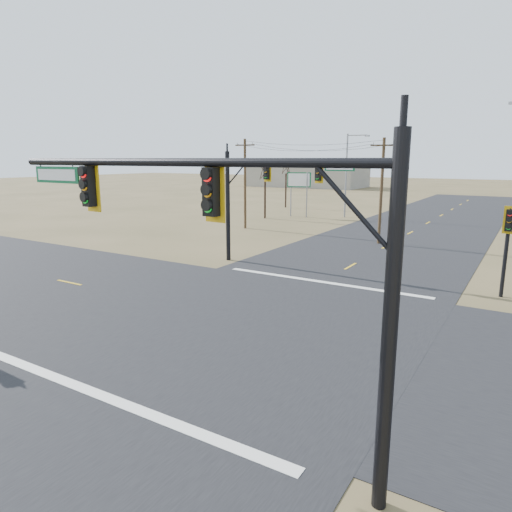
% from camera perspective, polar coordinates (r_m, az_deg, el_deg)
% --- Properties ---
extents(ground, '(320.00, 320.00, 0.00)m').
position_cam_1_polar(ground, '(19.49, -0.58, -8.29)').
color(ground, brown).
rests_on(ground, ground).
extents(road_ew, '(160.00, 14.00, 0.02)m').
position_cam_1_polar(road_ew, '(19.49, -0.58, -8.26)').
color(road_ew, black).
rests_on(road_ew, ground).
extents(road_ns, '(14.00, 160.00, 0.02)m').
position_cam_1_polar(road_ns, '(19.49, -0.58, -8.25)').
color(road_ns, black).
rests_on(road_ns, ground).
extents(stop_bar_near, '(12.00, 0.40, 0.01)m').
position_cam_1_polar(stop_bar_near, '(14.27, -17.53, -16.74)').
color(stop_bar_near, silver).
rests_on(stop_bar_near, road_ns).
extents(stop_bar_far, '(12.00, 0.40, 0.01)m').
position_cam_1_polar(stop_bar_far, '(25.85, 8.30, -3.22)').
color(stop_bar_far, silver).
rests_on(stop_bar_far, road_ns).
extents(mast_arm_near, '(10.56, 0.45, 7.29)m').
position_cam_1_polar(mast_arm_near, '(9.91, -3.88, 3.53)').
color(mast_arm_near, black).
rests_on(mast_arm_near, ground).
extents(mast_arm_far, '(8.98, 0.48, 7.27)m').
position_cam_1_polar(mast_arm_far, '(29.02, 1.22, 9.01)').
color(mast_arm_far, black).
rests_on(mast_arm_far, ground).
extents(pedestal_signal_ne, '(0.57, 0.50, 4.58)m').
position_cam_1_polar(pedestal_signal_ne, '(25.26, 28.98, 2.68)').
color(pedestal_signal_ne, black).
rests_on(pedestal_signal_ne, ground).
extents(utility_pole_near, '(1.98, 0.82, 8.43)m').
position_cam_1_polar(utility_pole_near, '(38.09, 15.41, 8.05)').
color(utility_pole_near, '#49351F').
rests_on(utility_pole_near, ground).
extents(utility_pole_far, '(2.13, 0.25, 8.69)m').
position_cam_1_polar(utility_pole_far, '(45.22, -1.38, 9.19)').
color(utility_pole_far, '#49351F').
rests_on(utility_pole_far, ground).
extents(highway_sign, '(2.69, 0.96, 5.26)m').
position_cam_1_polar(highway_sign, '(54.90, 5.39, 8.84)').
color(highway_sign, gray).
rests_on(highway_sign, ground).
extents(streetlight_c, '(2.70, 0.41, 9.64)m').
position_cam_1_polar(streetlight_c, '(55.15, 11.42, 10.37)').
color(streetlight_c, gray).
rests_on(streetlight_c, ground).
extents(bare_tree_a, '(3.10, 3.10, 7.15)m').
position_cam_1_polar(bare_tree_a, '(53.06, 1.15, 10.81)').
color(bare_tree_a, black).
rests_on(bare_tree_a, ground).
extents(bare_tree_b, '(3.17, 3.17, 7.34)m').
position_cam_1_polar(bare_tree_b, '(65.54, 3.79, 11.19)').
color(bare_tree_b, black).
rests_on(bare_tree_b, ground).
extents(warehouse_left, '(28.00, 14.00, 5.50)m').
position_cam_1_polar(warehouse_left, '(116.68, 6.37, 9.96)').
color(warehouse_left, gray).
rests_on(warehouse_left, ground).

